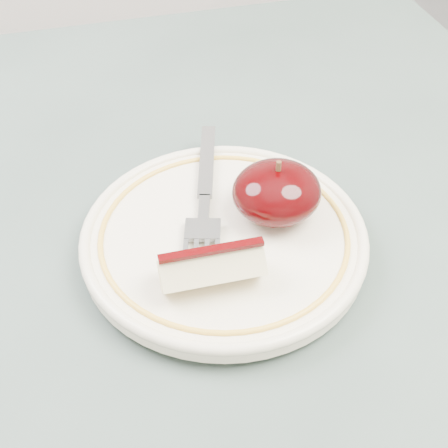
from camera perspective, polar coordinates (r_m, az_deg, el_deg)
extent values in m
cylinder|color=brown|center=(1.09, 10.60, -0.35)|extent=(0.05, 0.05, 0.71)
cube|color=#465650|center=(0.47, -9.99, -9.22)|extent=(0.90, 0.90, 0.04)
cylinder|color=#EFE6C9|center=(0.48, 0.00, -2.14)|extent=(0.12, 0.12, 0.01)
cylinder|color=#EFE6C9|center=(0.48, 0.00, -1.39)|extent=(0.22, 0.22, 0.01)
torus|color=#EFE6C9|center=(0.47, 0.00, -0.96)|extent=(0.22, 0.22, 0.01)
torus|color=gold|center=(0.47, 0.00, -0.84)|extent=(0.19, 0.19, 0.00)
ellipsoid|color=black|center=(0.48, 4.83, 2.92)|extent=(0.07, 0.07, 0.04)
cylinder|color=#472D19|center=(0.46, 5.01, 5.16)|extent=(0.00, 0.00, 0.01)
cube|color=beige|center=(0.43, -1.13, -4.01)|extent=(0.07, 0.03, 0.03)
cube|color=#370103|center=(0.42, -1.16, -2.40)|extent=(0.07, 0.01, 0.00)
cube|color=gray|center=(0.53, -1.58, 5.85)|extent=(0.04, 0.09, 0.00)
cube|color=gray|center=(0.49, -1.84, 1.52)|extent=(0.02, 0.03, 0.00)
cube|color=gray|center=(0.47, -1.96, -0.54)|extent=(0.03, 0.03, 0.00)
cube|color=gray|center=(0.45, -0.62, -3.14)|extent=(0.01, 0.04, 0.00)
cube|color=gray|center=(0.45, -1.62, -3.13)|extent=(0.01, 0.04, 0.00)
cube|color=gray|center=(0.45, -2.61, -3.11)|extent=(0.01, 0.04, 0.00)
cube|color=gray|center=(0.45, -3.61, -3.10)|extent=(0.01, 0.04, 0.00)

